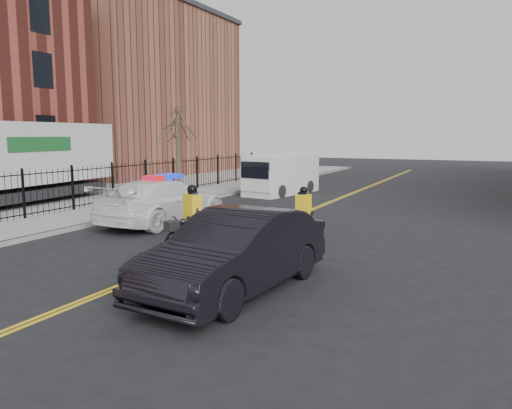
{
  "coord_description": "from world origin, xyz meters",
  "views": [
    {
      "loc": [
        7.47,
        -11.85,
        3.38
      ],
      "look_at": [
        1.01,
        1.53,
        1.3
      ],
      "focal_mm": 35.0,
      "sensor_mm": 36.0,
      "label": 1
    }
  ],
  "objects_px": {
    "cyclist_near": "(192,228)",
    "cyclist_far": "(303,218)",
    "police_cruiser": "(163,201)",
    "cargo_van": "(280,175)",
    "dark_sedan": "(236,252)",
    "semi_trailer": "(3,159)"
  },
  "relations": [
    {
      "from": "cyclist_near",
      "to": "cyclist_far",
      "type": "height_order",
      "value": "cyclist_near"
    },
    {
      "from": "police_cruiser",
      "to": "cargo_van",
      "type": "distance_m",
      "value": 10.84
    },
    {
      "from": "dark_sedan",
      "to": "cyclist_near",
      "type": "height_order",
      "value": "cyclist_near"
    },
    {
      "from": "police_cruiser",
      "to": "semi_trailer",
      "type": "xyz_separation_m",
      "value": [
        -9.12,
        0.22,
        1.4
      ]
    },
    {
      "from": "police_cruiser",
      "to": "semi_trailer",
      "type": "relative_size",
      "value": 0.47
    },
    {
      "from": "cargo_van",
      "to": "cyclist_near",
      "type": "bearing_deg",
      "value": -67.95
    },
    {
      "from": "dark_sedan",
      "to": "cargo_van",
      "type": "height_order",
      "value": "cargo_van"
    },
    {
      "from": "police_cruiser",
      "to": "cargo_van",
      "type": "xyz_separation_m",
      "value": [
        0.25,
        10.84,
        0.24
      ]
    },
    {
      "from": "police_cruiser",
      "to": "semi_trailer",
      "type": "distance_m",
      "value": 9.23
    },
    {
      "from": "semi_trailer",
      "to": "cyclist_far",
      "type": "xyz_separation_m",
      "value": [
        14.92,
        -0.52,
        -1.58
      ]
    },
    {
      "from": "dark_sedan",
      "to": "cyclist_far",
      "type": "xyz_separation_m",
      "value": [
        -0.67,
        5.91,
        -0.21
      ]
    },
    {
      "from": "police_cruiser",
      "to": "cyclist_far",
      "type": "height_order",
      "value": "police_cruiser"
    },
    {
      "from": "police_cruiser",
      "to": "dark_sedan",
      "type": "bearing_deg",
      "value": 139.36
    },
    {
      "from": "cyclist_far",
      "to": "police_cruiser",
      "type": "bearing_deg",
      "value": -177.84
    },
    {
      "from": "cargo_van",
      "to": "dark_sedan",
      "type": "bearing_deg",
      "value": -60.7
    },
    {
      "from": "semi_trailer",
      "to": "cyclist_far",
      "type": "bearing_deg",
      "value": -7.02
    },
    {
      "from": "cyclist_near",
      "to": "dark_sedan",
      "type": "bearing_deg",
      "value": -19.85
    },
    {
      "from": "semi_trailer",
      "to": "cyclist_far",
      "type": "distance_m",
      "value": 15.02
    },
    {
      "from": "dark_sedan",
      "to": "cyclist_near",
      "type": "relative_size",
      "value": 2.56
    },
    {
      "from": "cyclist_near",
      "to": "cyclist_far",
      "type": "distance_m",
      "value": 3.81
    },
    {
      "from": "cargo_van",
      "to": "semi_trailer",
      "type": "bearing_deg",
      "value": -122.16
    },
    {
      "from": "police_cruiser",
      "to": "cyclist_far",
      "type": "distance_m",
      "value": 5.81
    }
  ]
}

